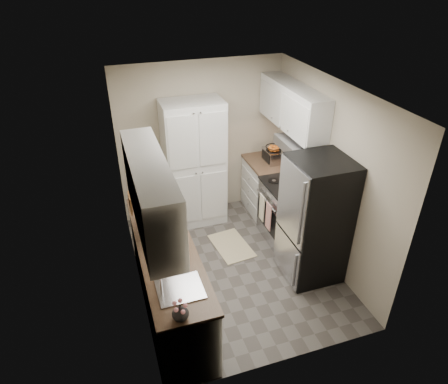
# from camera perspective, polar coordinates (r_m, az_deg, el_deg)

# --- Properties ---
(ground) EXTENTS (3.20, 3.20, 0.00)m
(ground) POSITION_cam_1_polar(r_m,az_deg,el_deg) (5.71, 1.47, -10.50)
(ground) COLOR #56514C
(ground) RESTS_ON ground
(room_shell) EXTENTS (2.64, 3.24, 2.52)m
(room_shell) POSITION_cam_1_polar(r_m,az_deg,el_deg) (4.79, 1.57, 4.19)
(room_shell) COLOR #BCAD98
(room_shell) RESTS_ON ground
(pantry_cabinet) EXTENTS (0.90, 0.55, 2.00)m
(pantry_cabinet) POSITION_cam_1_polar(r_m,az_deg,el_deg) (6.16, -4.28, 3.96)
(pantry_cabinet) COLOR silver
(pantry_cabinet) RESTS_ON ground
(base_cabinet_left) EXTENTS (0.60, 2.30, 0.88)m
(base_cabinet_left) POSITION_cam_1_polar(r_m,az_deg,el_deg) (4.93, -7.88, -12.06)
(base_cabinet_left) COLOR silver
(base_cabinet_left) RESTS_ON ground
(countertop_left) EXTENTS (0.63, 2.33, 0.04)m
(countertop_left) POSITION_cam_1_polar(r_m,az_deg,el_deg) (4.63, -8.29, -7.87)
(countertop_left) COLOR brown
(countertop_left) RESTS_ON base_cabinet_left
(base_cabinet_right) EXTENTS (0.60, 0.80, 0.88)m
(base_cabinet_right) POSITION_cam_1_polar(r_m,az_deg,el_deg) (6.67, 6.12, 0.63)
(base_cabinet_right) COLOR silver
(base_cabinet_right) RESTS_ON ground
(countertop_right) EXTENTS (0.63, 0.83, 0.04)m
(countertop_right) POSITION_cam_1_polar(r_m,az_deg,el_deg) (6.45, 6.35, 4.17)
(countertop_right) COLOR brown
(countertop_right) RESTS_ON base_cabinet_right
(electric_range) EXTENTS (0.71, 0.78, 1.13)m
(electric_range) POSITION_cam_1_polar(r_m,az_deg,el_deg) (6.03, 9.05, -2.70)
(electric_range) COLOR #B7B7BC
(electric_range) RESTS_ON ground
(refrigerator) EXTENTS (0.70, 0.72, 1.70)m
(refrigerator) POSITION_cam_1_polar(r_m,az_deg,el_deg) (5.24, 12.88, -3.92)
(refrigerator) COLOR #B7B7BC
(refrigerator) RESTS_ON ground
(microwave) EXTENTS (0.36, 0.52, 0.28)m
(microwave) POSITION_cam_1_polar(r_m,az_deg,el_deg) (4.83, -8.32, -3.65)
(microwave) COLOR #AAABAF
(microwave) RESTS_ON countertop_left
(wine_bottle) EXTENTS (0.08, 0.08, 0.31)m
(wine_bottle) POSITION_cam_1_polar(r_m,az_deg,el_deg) (5.25, -11.54, -0.79)
(wine_bottle) COLOR black
(wine_bottle) RESTS_ON countertop_left
(flower_vase) EXTENTS (0.16, 0.16, 0.16)m
(flower_vase) POSITION_cam_1_polar(r_m,az_deg,el_deg) (3.76, -6.26, -16.72)
(flower_vase) COLOR silver
(flower_vase) RESTS_ON countertop_left
(cutting_board) EXTENTS (0.11, 0.25, 0.33)m
(cutting_board) POSITION_cam_1_polar(r_m,az_deg,el_deg) (5.46, -10.26, 0.78)
(cutting_board) COLOR #5C9A42
(cutting_board) RESTS_ON countertop_left
(toaster_oven) EXTENTS (0.29, 0.36, 0.21)m
(toaster_oven) POSITION_cam_1_polar(r_m,az_deg,el_deg) (6.42, 7.15, 5.20)
(toaster_oven) COLOR #ADADB1
(toaster_oven) RESTS_ON countertop_right
(fruit_basket) EXTENTS (0.27, 0.27, 0.11)m
(fruit_basket) POSITION_cam_1_polar(r_m,az_deg,el_deg) (6.32, 7.14, 6.35)
(fruit_basket) COLOR orange
(fruit_basket) RESTS_ON toaster_oven
(kitchen_mat) EXTENTS (0.56, 0.81, 0.01)m
(kitchen_mat) POSITION_cam_1_polar(r_m,az_deg,el_deg) (6.05, 1.06, -7.67)
(kitchen_mat) COLOR beige
(kitchen_mat) RESTS_ON ground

